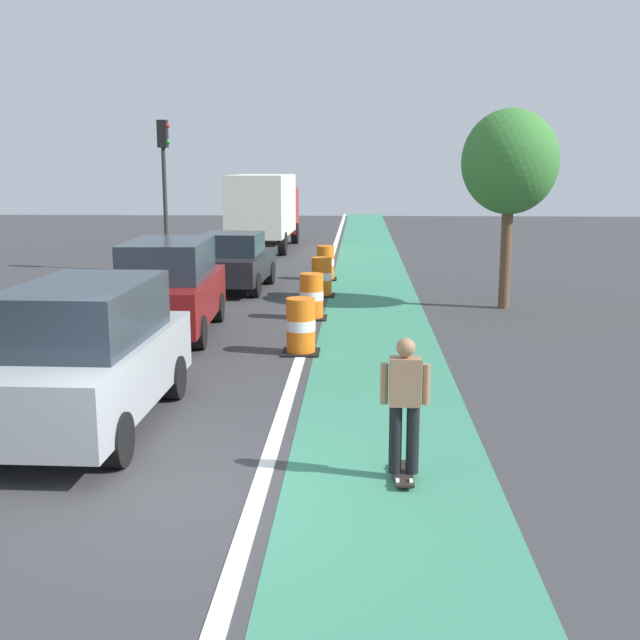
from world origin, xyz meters
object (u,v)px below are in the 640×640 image
street_tree_sidewalk (510,163)px  traffic_light_corner (164,169)px  traffic_barrel_mid (312,297)px  traffic_barrel_far (325,263)px  delivery_truck_down_block (265,207)px  parked_suv_second (169,287)px  traffic_barrel_back (322,277)px  skateboarder_on_lane (405,404)px  traffic_barrel_front (301,327)px  parked_suv_nearest (87,355)px  parked_sedan_third (234,262)px

street_tree_sidewalk → traffic_light_corner: bearing=147.6°
traffic_barrel_mid → traffic_barrel_far: same height
traffic_barrel_far → street_tree_sidewalk: street_tree_sidewalk is taller
traffic_light_corner → delivery_truck_down_block: bearing=71.8°
parked_suv_second → traffic_barrel_mid: parked_suv_second is taller
delivery_truck_down_block → traffic_barrel_back: bearing=-76.1°
traffic_barrel_mid → traffic_barrel_far: bearing=89.6°
traffic_barrel_back → traffic_barrel_far: bearing=90.7°
skateboarder_on_lane → parked_suv_second: bearing=120.5°
traffic_barrel_mid → traffic_light_corner: size_ratio=0.21×
delivery_truck_down_block → traffic_barrel_front: bearing=-81.2°
parked_suv_nearest → skateboarder_on_lane: bearing=-21.2°
parked_suv_second → skateboarder_on_lane: bearing=-59.5°
skateboarder_on_lane → traffic_barrel_far: (-1.62, 16.33, -0.38)m
parked_suv_second → traffic_barrel_back: parked_suv_second is taller
parked_sedan_third → traffic_barrel_far: parked_sedan_third is taller
parked_suv_second → traffic_barrel_far: bearing=70.6°
traffic_barrel_mid → delivery_truck_down_block: 16.09m
traffic_barrel_front → delivery_truck_down_block: delivery_truck_down_block is taller
traffic_barrel_back → traffic_barrel_far: same height
parked_sedan_third → traffic_light_corner: bearing=126.9°
parked_sedan_third → traffic_barrel_back: bearing=-19.7°
skateboarder_on_lane → traffic_barrel_back: bearing=96.9°
traffic_barrel_far → street_tree_sidewalk: (4.81, -4.91, 3.14)m
skateboarder_on_lane → traffic_barrel_far: 16.42m
parked_sedan_third → traffic_barrel_mid: bearing=-59.4°
traffic_barrel_mid → traffic_light_corner: 10.30m
parked_suv_nearest → traffic_barrel_front: size_ratio=4.24×
traffic_barrel_far → traffic_light_corner: size_ratio=0.21×
traffic_light_corner → street_tree_sidewalk: (10.32, -6.54, 0.17)m
parked_sedan_third → parked_suv_second: bearing=-93.9°
traffic_barrel_front → traffic_barrel_back: bearing=89.4°
parked_sedan_third → traffic_barrel_back: 2.79m
traffic_barrel_mid → traffic_barrel_far: (0.04, 6.58, 0.00)m
traffic_barrel_back → traffic_barrel_front: bearing=-90.6°
skateboarder_on_lane → parked_suv_second: 9.10m
parked_sedan_third → traffic_barrel_back: size_ratio=3.84×
skateboarder_on_lane → traffic_barrel_mid: 9.90m
traffic_barrel_front → parked_suv_nearest: bearing=-119.9°
traffic_light_corner → parked_suv_second: bearing=-76.0°
traffic_light_corner → traffic_barrel_back: bearing=-41.2°
traffic_light_corner → parked_sedan_third: bearing=-53.1°
traffic_barrel_front → traffic_light_corner: (-5.48, 11.77, 2.97)m
traffic_barrel_front → traffic_light_corner: 13.31m
traffic_barrel_far → delivery_truck_down_block: bearing=108.3°
parked_suv_second → street_tree_sidewalk: 8.98m
traffic_barrel_mid → skateboarder_on_lane: bearing=-80.3°
skateboarder_on_lane → traffic_light_corner: (-7.14, 17.96, 2.59)m
traffic_barrel_back → traffic_light_corner: bearing=138.8°
traffic_barrel_front → traffic_barrel_back: (0.08, 6.91, 0.00)m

